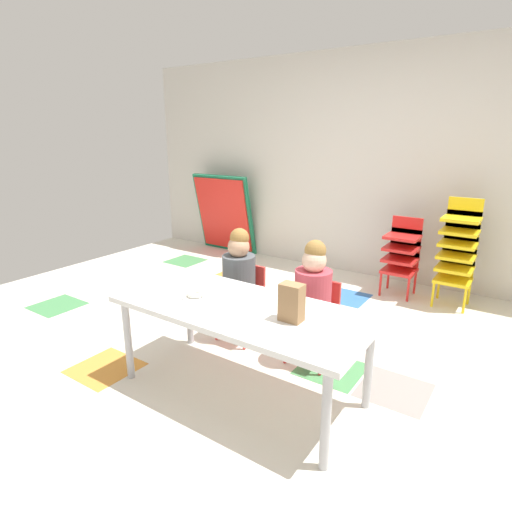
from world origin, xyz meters
The scene contains 11 objects.
ground_plane centered at (0.01, 0.00, -0.01)m, with size 6.63×4.44×0.02m.
back_wall centered at (0.00, 2.22, 1.26)m, with size 6.63×0.10×2.52m, color beige.
craft_table centered at (0.08, -0.57, 0.55)m, with size 1.62×0.72×0.60m.
seated_child_near_camera centered at (-0.37, 0.02, 0.55)m, with size 0.34×0.34×0.92m.
seated_child_middle_seat centered at (0.28, 0.02, 0.55)m, with size 0.32×0.31×0.92m.
kid_chair_red_stack centered at (0.41, 1.76, 0.46)m, with size 0.32×0.30×0.80m.
kid_chair_yellow_stack centered at (0.92, 1.76, 0.58)m, with size 0.32×0.30×1.04m.
folded_activity_table centered at (-2.12, 2.02, 0.54)m, with size 0.90×0.29×1.09m.
paper_bag_brown centered at (0.43, -0.57, 0.71)m, with size 0.13×0.09×0.22m, color #9E754C.
paper_plate_near_edge centered at (-0.25, -0.62, 0.61)m, with size 0.18×0.18×0.01m, color white.
donut_powdered_on_plate centered at (-0.25, -0.62, 0.63)m, with size 0.11×0.11×0.03m, color white.
Camera 1 is at (1.49, -2.48, 1.62)m, focal length 29.34 mm.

